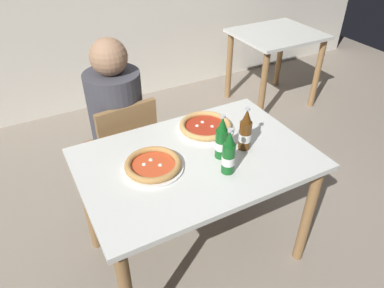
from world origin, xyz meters
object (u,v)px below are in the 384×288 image
object	(u,v)px
dining_table_main	(196,174)
pizza_marinara_far	(205,126)
chair_behind_table	(124,149)
beer_bottle_center	(222,140)
beer_bottle_right	(229,154)
pizza_margherita_near	(153,165)
diner_seated	(119,132)
dining_table_background	(275,48)
beer_bottle_left	(245,132)

from	to	relation	value
dining_table_main	pizza_marinara_far	xyz separation A→B (m)	(0.17, 0.20, 0.13)
dining_table_main	chair_behind_table	xyz separation A→B (m)	(-0.21, 0.61, -0.15)
beer_bottle_center	beer_bottle_right	size ratio (longest dim) A/B	1.00
beer_bottle_center	pizza_margherita_near	bearing A→B (deg)	168.19
diner_seated	pizza_marinara_far	world-z (taller)	diner_seated
pizza_margherita_near	pizza_marinara_far	world-z (taller)	same
pizza_margherita_near	beer_bottle_center	world-z (taller)	beer_bottle_center
dining_table_main	beer_bottle_center	distance (m)	0.25
diner_seated	dining_table_background	distance (m)	1.99
dining_table_background	beer_bottle_right	world-z (taller)	beer_bottle_right
diner_seated	beer_bottle_center	world-z (taller)	diner_seated
beer_bottle_left	dining_table_main	bearing A→B (deg)	169.20
beer_bottle_left	dining_table_background	bearing A→B (deg)	45.65
chair_behind_table	pizza_margherita_near	xyz separation A→B (m)	(-0.03, -0.59, 0.29)
dining_table_main	beer_bottle_center	bearing A→B (deg)	-25.87
pizza_margherita_near	diner_seated	bearing A→B (deg)	88.14
dining_table_main	beer_bottle_right	world-z (taller)	beer_bottle_right
beer_bottle_center	pizza_marinara_far	bearing A→B (deg)	77.63
chair_behind_table	dining_table_background	world-z (taller)	chair_behind_table
chair_behind_table	beer_bottle_right	size ratio (longest dim) A/B	3.44
diner_seated	pizza_marinara_far	distance (m)	0.63
pizza_margherita_near	beer_bottle_center	xyz separation A→B (m)	(0.35, -0.07, 0.08)
pizza_margherita_near	beer_bottle_right	world-z (taller)	beer_bottle_right
chair_behind_table	beer_bottle_right	world-z (taller)	beer_bottle_right
pizza_margherita_near	pizza_marinara_far	size ratio (longest dim) A/B	0.93
dining_table_background	beer_bottle_right	size ratio (longest dim) A/B	3.24
beer_bottle_left	diner_seated	bearing A→B (deg)	123.79
beer_bottle_right	pizza_margherita_near	bearing A→B (deg)	148.45
dining_table_background	pizza_marinara_far	distance (m)	1.89
chair_behind_table	beer_bottle_left	world-z (taller)	beer_bottle_left
dining_table_main	dining_table_background	distance (m)	2.14
beer_bottle_left	beer_bottle_center	distance (m)	0.15
diner_seated	pizza_marinara_far	bearing A→B (deg)	-49.99
beer_bottle_left	pizza_marinara_far	bearing A→B (deg)	109.86
dining_table_background	beer_bottle_center	size ratio (longest dim) A/B	3.24
dining_table_main	pizza_marinara_far	distance (m)	0.30
dining_table_background	diner_seated	bearing A→B (deg)	-159.21
diner_seated	beer_bottle_left	world-z (taller)	diner_seated
pizza_margherita_near	dining_table_background	bearing A→B (deg)	35.64
chair_behind_table	pizza_marinara_far	size ratio (longest dim) A/B	2.61
beer_bottle_center	chair_behind_table	bearing A→B (deg)	115.77
diner_seated	beer_bottle_center	size ratio (longest dim) A/B	4.89
dining_table_background	pizza_marinara_far	bearing A→B (deg)	-141.75
chair_behind_table	beer_bottle_left	xyz separation A→B (m)	(0.47, -0.66, 0.37)
diner_seated	dining_table_main	bearing A→B (deg)	-72.04
diner_seated	pizza_margherita_near	distance (m)	0.67
chair_behind_table	beer_bottle_left	size ratio (longest dim) A/B	3.44
dining_table_background	beer_bottle_right	distance (m)	2.21
pizza_marinara_far	chair_behind_table	bearing A→B (deg)	132.85
pizza_margherita_near	beer_bottle_right	xyz separation A→B (m)	(0.31, -0.19, 0.08)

